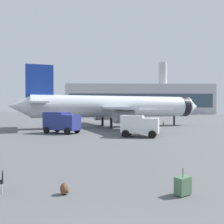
{
  "coord_description": "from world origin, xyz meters",
  "views": [
    {
      "loc": [
        0.05,
        -5.18,
        3.53
      ],
      "look_at": [
        0.95,
        25.0,
        3.0
      ],
      "focal_mm": 41.76,
      "sensor_mm": 36.0,
      "label": 1
    }
  ],
  "objects": [
    {
      "name": "airplane_at_gate",
      "position": [
        2.15,
        41.59,
        3.66
      ],
      "size": [
        34.9,
        31.88,
        10.5
      ],
      "color": "silver",
      "rests_on": "ground"
    },
    {
      "name": "safety_cone_near",
      "position": [
        11.91,
        46.67,
        0.4
      ],
      "size": [
        0.44,
        0.44,
        0.8
      ],
      "color": "#F2590C",
      "rests_on": "ground"
    },
    {
      "name": "cargo_van",
      "position": [
        4.23,
        25.65,
        1.45
      ],
      "size": [
        4.77,
        3.3,
        2.6
      ],
      "color": "white",
      "rests_on": "ground"
    },
    {
      "name": "traveller_backpack",
      "position": [
        -1.56,
        5.36,
        0.23
      ],
      "size": [
        0.36,
        0.4,
        0.48
      ],
      "color": "brown",
      "rests_on": "ground"
    },
    {
      "name": "terminal_building",
      "position": [
        19.06,
        134.38,
        7.98
      ],
      "size": [
        77.09,
        16.32,
        27.64
      ],
      "color": "#B2B2B7",
      "rests_on": "ground"
    },
    {
      "name": "safety_cone_far",
      "position": [
        -6.4,
        50.85,
        0.36
      ],
      "size": [
        0.44,
        0.44,
        0.74
      ],
      "color": "#F2590C",
      "rests_on": "ground"
    },
    {
      "name": "service_truck",
      "position": [
        -5.77,
        30.29,
        1.61
      ],
      "size": [
        5.27,
        4.19,
        2.9
      ],
      "color": "navy",
      "rests_on": "ground"
    },
    {
      "name": "safety_cone_mid",
      "position": [
        -5.35,
        32.52,
        0.39
      ],
      "size": [
        0.44,
        0.44,
        0.79
      ],
      "color": "#F2590C",
      "rests_on": "ground"
    },
    {
      "name": "rolling_suitcase",
      "position": [
        3.21,
        5.12,
        0.39
      ],
      "size": [
        0.75,
        0.7,
        1.1
      ],
      "color": "#476B4C",
      "rests_on": "ground"
    }
  ]
}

